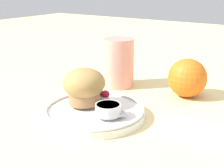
% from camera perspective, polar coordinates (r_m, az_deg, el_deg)
% --- Properties ---
extents(ground_plane, '(3.00, 3.00, 0.00)m').
position_cam_1_polar(ground_plane, '(0.60, -3.18, -5.99)').
color(ground_plane, beige).
extents(plate, '(0.19, 0.19, 0.02)m').
position_cam_1_polar(plate, '(0.60, -3.16, -4.96)').
color(plate, white).
rests_on(plate, ground_plane).
extents(muffin, '(0.08, 0.08, 0.07)m').
position_cam_1_polar(muffin, '(0.61, -5.14, -0.33)').
color(muffin, '#9E7047').
rests_on(muffin, plate).
extents(cream_ramekin, '(0.05, 0.05, 0.02)m').
position_cam_1_polar(cream_ramekin, '(0.56, -0.73, -4.56)').
color(cream_ramekin, silver).
rests_on(cream_ramekin, plate).
extents(berry_pair, '(0.03, 0.02, 0.02)m').
position_cam_1_polar(berry_pair, '(0.64, -1.77, -1.74)').
color(berry_pair, maroon).
rests_on(berry_pair, plate).
extents(butter_knife, '(0.17, 0.12, 0.00)m').
position_cam_1_polar(butter_knife, '(0.63, -1.42, -2.60)').
color(butter_knife, '#B7B7BC').
rests_on(butter_knife, plate).
extents(orange_fruit, '(0.09, 0.09, 0.09)m').
position_cam_1_polar(orange_fruit, '(0.71, 13.60, 1.08)').
color(orange_fruit, orange).
rests_on(orange_fruit, ground_plane).
extents(juice_glass, '(0.08, 0.08, 0.12)m').
position_cam_1_polar(juice_glass, '(0.76, 1.19, 3.92)').
color(juice_glass, '#E5998C').
rests_on(juice_glass, ground_plane).
extents(folded_napkin, '(0.15, 0.08, 0.01)m').
position_cam_1_polar(folded_napkin, '(0.56, 15.82, -8.51)').
color(folded_napkin, white).
rests_on(folded_napkin, ground_plane).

